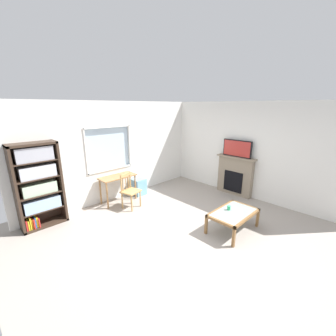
{
  "coord_description": "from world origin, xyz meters",
  "views": [
    {
      "loc": [
        -3.12,
        -2.7,
        2.57
      ],
      "look_at": [
        0.26,
        0.74,
        1.18
      ],
      "focal_mm": 23.22,
      "sensor_mm": 36.0,
      "label": 1
    }
  ],
  "objects": [
    {
      "name": "sippy_cup",
      "position": [
        0.76,
        -0.6,
        0.47
      ],
      "size": [
        0.07,
        0.07,
        0.09
      ],
      "primitive_type": "cylinder",
      "color": "#33B770",
      "rests_on": "coffee_table"
    },
    {
      "name": "wall_back_with_window",
      "position": [
        0.02,
        2.57,
        1.34
      ],
      "size": [
        5.35,
        0.15,
        2.69
      ],
      "color": "white",
      "rests_on": "ground"
    },
    {
      "name": "coffee_table",
      "position": [
        0.75,
        -0.73,
        0.37
      ],
      "size": [
        1.08,
        0.68,
        0.42
      ],
      "color": "#8C9E99",
      "rests_on": "ground"
    },
    {
      "name": "wooden_chair",
      "position": [
        -0.17,
        1.71,
        0.46
      ],
      "size": [
        0.5,
        0.49,
        0.9
      ],
      "color": "tan",
      "rests_on": "ground"
    },
    {
      "name": "bookshelf",
      "position": [
        -2.06,
        2.33,
        0.98
      ],
      "size": [
        0.9,
        0.38,
        1.85
      ],
      "color": "#38281E",
      "rests_on": "ground"
    },
    {
      "name": "plastic_drawer_unit",
      "position": [
        0.52,
        2.27,
        0.24
      ],
      "size": [
        0.35,
        0.4,
        0.48
      ],
      "primitive_type": "cube",
      "color": "#72ADDB",
      "rests_on": "ground"
    },
    {
      "name": "wall_right",
      "position": [
        2.74,
        0.0,
        1.35
      ],
      "size": [
        0.12,
        5.35,
        2.69
      ],
      "primitive_type": "cube",
      "color": "white",
      "rests_on": "ground"
    },
    {
      "name": "desk_under_window",
      "position": [
        -0.2,
        2.22,
        0.62
      ],
      "size": [
        0.98,
        0.45,
        0.74
      ],
      "color": "#A37547",
      "rests_on": "ground"
    },
    {
      "name": "ground",
      "position": [
        0.0,
        0.0,
        -0.01
      ],
      "size": [
        6.35,
        6.15,
        0.02
      ],
      "primitive_type": "cube",
      "color": "#9E9389"
    },
    {
      "name": "fireplace",
      "position": [
        2.58,
        0.27,
        0.58
      ],
      "size": [
        0.26,
        1.15,
        1.15
      ],
      "color": "gray",
      "rests_on": "ground"
    },
    {
      "name": "tv",
      "position": [
        2.56,
        0.27,
        1.39
      ],
      "size": [
        0.06,
        0.86,
        0.48
      ],
      "color": "black",
      "rests_on": "fireplace"
    }
  ]
}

